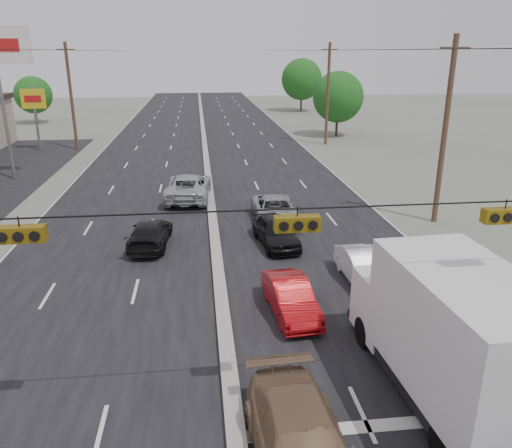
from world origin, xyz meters
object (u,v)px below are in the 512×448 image
Objects in this scene: tan_sedan at (303,448)px; box_truck at (448,332)px; tree_right_far at (302,79)px; queue_car_a at (276,232)px; queue_car_c at (275,211)px; pole_sign_far at (34,104)px; utility_pole_left_c at (71,96)px; oncoming_far at (188,187)px; tree_right_mid at (338,97)px; queue_car_d at (460,276)px; oncoming_near at (150,234)px; utility_pole_right_c at (328,94)px; red_sedan at (291,298)px; tree_left_far at (33,95)px; queue_car_b at (363,268)px; utility_pole_right_b at (445,131)px.

box_truck is at bearing 24.21° from tan_sedan.
queue_car_a is (-13.00, -57.61, -4.25)m from tree_right_far.
pole_sign_far is at bearing 128.84° from queue_car_c.
utility_pole_left_c is 22.28m from oncoming_far.
tree_right_mid is 31.55m from queue_car_c.
oncoming_near reaches higher than queue_car_d.
pole_sign_far is 1.44× the size of queue_car_a.
utility_pole_right_c is 36.19m from red_sedan.
utility_pole_right_c is at bearing -30.10° from tree_left_far.
box_truck reaches higher than queue_car_d.
queue_car_c is at bearing -51.09° from pole_sign_far.
oncoming_far reaches higher than red_sedan.
tree_right_far is 66.03m from red_sedan.
tan_sedan is at bearing -117.87° from queue_car_b.
utility_pole_right_c is 33.16m from queue_car_b.
pole_sign_far is at bearing 130.48° from queue_car_d.
tree_left_far is at bearing 119.93° from queue_car_c.
utility_pole_right_b is at bearing 45.34° from queue_car_b.
pole_sign_far is at bearing 116.01° from box_truck.
tree_right_mid is (2.50, 30.00, -0.77)m from utility_pole_right_b.
utility_pole_right_c is 2.37× the size of queue_car_d.
pole_sign_far is at bearing -170.84° from tree_right_mid.
utility_pole_left_c reaches higher than red_sedan.
red_sedan is (-10.03, -34.49, -4.46)m from utility_pole_right_c.
pole_sign_far is 0.84× the size of tree_right_mid.
tan_sedan is 15.48m from oncoming_near.
red_sedan is 0.66× the size of oncoming_far.
utility_pole_right_c is 1.63× the size of tree_left_far.
utility_pole_right_c is 2.54× the size of red_sedan.
queue_car_a is at bearing 80.41° from tan_sedan.
box_truck is at bearing -81.51° from queue_car_c.
utility_pole_right_b is 25.00m from utility_pole_right_c.
utility_pole_right_b is 9.91m from queue_car_d.
utility_pole_left_c is at bearing 117.40° from queue_car_b.
queue_car_a is (19.00, -27.61, -3.70)m from pole_sign_far.
queue_car_a is 3.49m from queue_car_c.
tree_left_far reaches higher than queue_car_c.
pole_sign_far is 1.42× the size of queue_car_d.
tree_right_far is at bearing 14.74° from tree_left_far.
tan_sedan is 10.62m from queue_car_b.
tree_right_far is 1.38× the size of oncoming_far.
tan_sedan is 17.76m from queue_car_c.
queue_car_a is (1.60, 14.19, -0.04)m from tan_sedan.
tree_right_mid is at bearing -22.07° from tree_left_far.
tan_sedan is at bearing -104.87° from utility_pole_right_c.
oncoming_far is at bearing 106.34° from box_truck.
tree_left_far is 1.03× the size of oncoming_far.
pole_sign_far is at bearing -73.30° from tree_left_far.
utility_pole_right_b is at bearing 53.38° from tan_sedan.
queue_car_c is (16.00, -24.16, -4.41)m from utility_pole_left_c.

